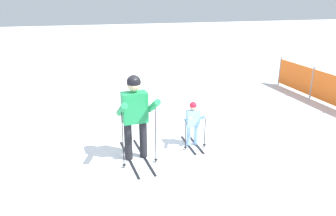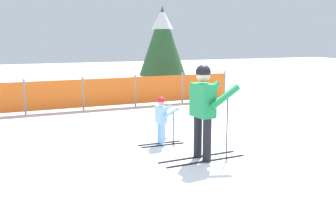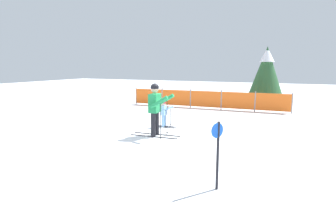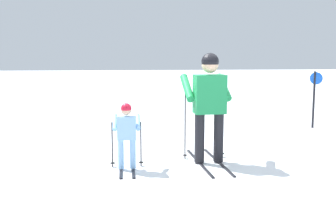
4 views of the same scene
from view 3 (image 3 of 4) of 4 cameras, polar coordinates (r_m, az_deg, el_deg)
ground_plane at (r=8.81m, az=-2.79°, el=-6.02°), size 60.00×60.00×0.00m
skier_adult at (r=8.56m, az=-2.70°, el=0.71°), size 1.67×0.78×1.75m
skier_child at (r=9.92m, az=-0.83°, el=-0.80°), size 0.95×0.51×1.01m
safety_fence at (r=14.39m, az=8.18°, el=1.94°), size 8.61×0.40×1.03m
conifer_far at (r=16.36m, az=20.64°, el=7.92°), size 1.84×1.84×3.42m
trail_marker at (r=4.96m, az=10.73°, el=-8.53°), size 0.17×0.25×1.31m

